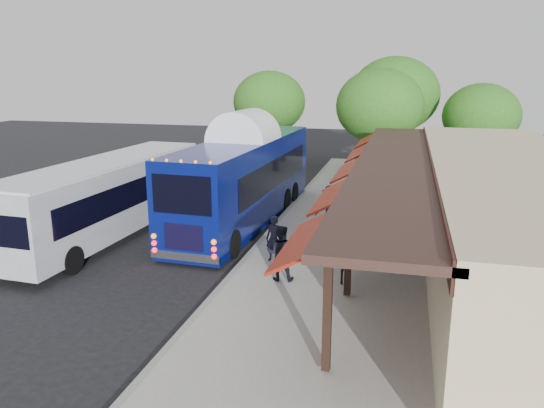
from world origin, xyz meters
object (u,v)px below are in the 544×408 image
Objects in this scene: ped_c at (358,199)px; ped_d at (330,208)px; coach_bus at (245,175)px; sign_board at (342,261)px; ped_b at (280,253)px; ped_a at (274,239)px; city_bus at (109,195)px.

ped_d reaches higher than ped_c.
coach_bus is 10.86× the size of sign_board.
ped_c is at bearing 21.74° from coach_bus.
ped_c reaches higher than sign_board.
coach_bus is 6.97× the size of ped_b.
ped_a is 0.86× the size of ped_d.
ped_b is at bearing -61.41° from coach_bus.
sign_board is (0.26, -7.93, -0.01)m from ped_c.
ped_a is 1.03× the size of ped_c.
ped_d reaches higher than ped_a.
city_bus is 8.73m from ped_d.
coach_bus is 7.92× the size of ped_c.
ped_d is 5.61m from sign_board.
city_bus is 6.23× the size of ped_d.
ped_a is at bearing 136.11° from sign_board.
ped_d is at bearing 88.15° from sign_board.
ped_a is 2.84m from sign_board.
ped_c is 0.83× the size of ped_d.
city_bus is at bearing 148.51° from sign_board.
city_bus is 10.02m from sign_board.
ped_b is at bearing -19.66° from city_bus.
coach_bus is 5.60m from ped_a.
sign_board is (4.97, -6.31, -1.15)m from coach_bus.
ped_c is (4.71, 1.62, -1.14)m from coach_bus.
sign_board is (1.87, 0.10, -0.11)m from ped_b.
ped_b reaches higher than ped_c.
city_bus is at bearing -141.58° from coach_bus.
coach_bus is 5.11m from ped_c.
ped_a is 1.42× the size of sign_board.
ped_d is (0.71, 5.58, 0.05)m from ped_b.
ped_d is at bearing 26.22° from ped_c.
sign_board is (1.16, -5.49, -0.16)m from ped_d.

